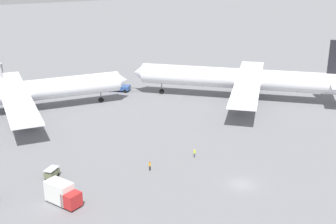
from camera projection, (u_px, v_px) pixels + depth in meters
ground_plane at (242, 184)px, 75.49m from camera, size 600.00×600.00×0.00m
airliner_at_gate_left at (23, 92)px, 107.72m from camera, size 51.20×45.02×14.94m
airliner_being_pushed at (240, 79)px, 117.37m from camera, size 47.49×40.23×16.39m
pushback_tug at (118, 87)px, 125.73m from camera, size 8.22×6.69×2.76m
gse_baggage_cart_near_cluster at (52, 173)px, 77.48m from camera, size 3.03×3.05×1.71m
gse_catering_truck_tall at (63, 194)px, 69.07m from camera, size 4.96×6.27×3.50m
ground_crew_marshaller_foreground at (194, 153)px, 85.14m from camera, size 0.36×0.36×1.68m
ground_crew_wing_walker_right at (150, 166)px, 80.02m from camera, size 0.36×0.36×1.74m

